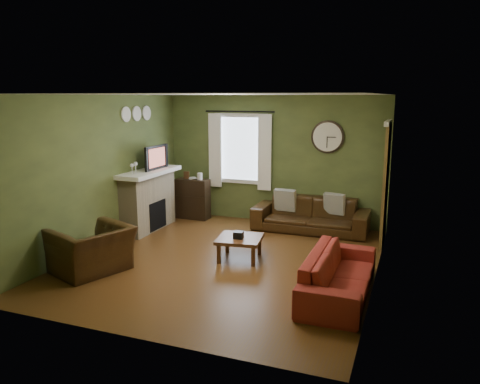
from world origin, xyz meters
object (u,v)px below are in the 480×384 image
(bookshelf, at_px, (193,199))
(coffee_table, at_px, (240,248))
(sofa_brown, at_px, (311,215))
(sofa_red, at_px, (339,274))
(armchair, at_px, (92,250))

(bookshelf, relative_size, coffee_table, 1.24)
(sofa_brown, distance_m, coffee_table, 2.12)
(bookshelf, height_order, sofa_brown, bookshelf)
(sofa_red, distance_m, armchair, 3.59)
(armchair, relative_size, coffee_table, 1.54)
(sofa_brown, xyz_separation_m, coffee_table, (-0.71, -1.99, -0.14))
(sofa_red, height_order, armchair, armchair)
(bookshelf, relative_size, armchair, 0.81)
(bookshelf, xyz_separation_m, armchair, (0.00, -3.36, -0.08))
(sofa_brown, height_order, coffee_table, sofa_brown)
(coffee_table, bearing_deg, bookshelf, 132.07)
(bookshelf, xyz_separation_m, sofa_red, (3.57, -2.89, -0.14))
(bookshelf, bearing_deg, sofa_brown, -1.49)
(sofa_red, xyz_separation_m, armchair, (-3.56, -0.47, 0.05))
(sofa_red, xyz_separation_m, coffee_table, (-1.71, 0.83, -0.10))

